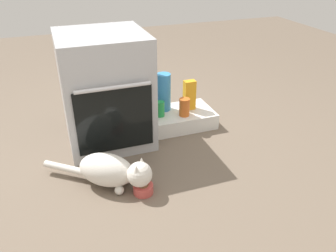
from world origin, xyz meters
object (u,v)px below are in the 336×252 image
object	(u,v)px
pantry_cabinet	(181,118)
cat	(112,171)
juice_carton	(189,95)
sauce_jar	(184,107)
food_bowl	(143,188)
soda_can	(160,109)
oven	(105,90)
water_bottle	(164,92)

from	to	relation	value
pantry_cabinet	cat	world-z (taller)	cat
cat	juice_carton	size ratio (longest dim) A/B	2.52
juice_carton	sauce_jar	size ratio (longest dim) A/B	1.71
food_bowl	soda_can	world-z (taller)	soda_can
oven	food_bowl	xyz separation A→B (m)	(0.06, -0.69, -0.36)
oven	cat	xyz separation A→B (m)	(-0.09, -0.57, -0.28)
soda_can	juice_carton	xyz separation A→B (m)	(0.26, 0.04, 0.06)
cat	pantry_cabinet	bearing A→B (deg)	78.62
soda_can	juice_carton	distance (m)	0.27
food_bowl	juice_carton	world-z (taller)	juice_carton
sauce_jar	cat	bearing A→B (deg)	-142.50
soda_can	sauce_jar	distance (m)	0.19
food_bowl	soda_can	distance (m)	0.78
pantry_cabinet	soda_can	xyz separation A→B (m)	(-0.18, -0.02, 0.12)
pantry_cabinet	water_bottle	world-z (taller)	water_bottle
pantry_cabinet	cat	size ratio (longest dim) A/B	0.83
cat	water_bottle	world-z (taller)	water_bottle
pantry_cabinet	soda_can	size ratio (longest dim) A/B	4.19
juice_carton	oven	bearing A→B (deg)	-176.31
juice_carton	pantry_cabinet	bearing A→B (deg)	-166.95
juice_carton	sauce_jar	world-z (taller)	juice_carton
oven	juice_carton	bearing A→B (deg)	3.69
cat	sauce_jar	size ratio (longest dim) A/B	4.31
soda_can	food_bowl	bearing A→B (deg)	-116.21
oven	water_bottle	xyz separation A→B (m)	(0.47, 0.10, -0.12)
pantry_cabinet	sauce_jar	distance (m)	0.15
oven	cat	bearing A→B (deg)	-99.24
oven	food_bowl	bearing A→B (deg)	-84.73
pantry_cabinet	soda_can	world-z (taller)	soda_can
food_bowl	cat	world-z (taller)	cat
pantry_cabinet	juice_carton	xyz separation A→B (m)	(0.07, 0.02, 0.18)
juice_carton	food_bowl	bearing A→B (deg)	-129.27
cat	sauce_jar	distance (m)	0.85
juice_carton	water_bottle	size ratio (longest dim) A/B	0.80
food_bowl	water_bottle	distance (m)	0.92
cat	sauce_jar	bearing A→B (deg)	74.94
food_bowl	sauce_jar	distance (m)	0.84
sauce_jar	oven	bearing A→B (deg)	174.89
sauce_jar	water_bottle	world-z (taller)	water_bottle
oven	soda_can	size ratio (longest dim) A/B	6.61
food_bowl	juice_carton	bearing A→B (deg)	50.73
cat	soda_can	world-z (taller)	soda_can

